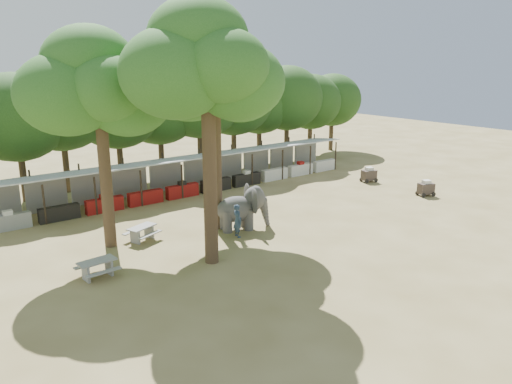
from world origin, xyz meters
TOP-DOWN VIEW (x-y plane):
  - ground at (0.00, 0.00)m, footprint 100.00×100.00m
  - vendor_stalls at (-0.00, 13.84)m, footprint 28.00×2.99m
  - yard_tree_left at (-9.13, 7.19)m, footprint 7.10×6.90m
  - yard_tree_center at (-6.13, 2.19)m, footprint 7.10×6.90m
  - yard_tree_back at (-3.13, 6.19)m, footprint 7.10×6.90m
  - backdrop_trees at (0.00, 19.00)m, footprint 46.46×5.95m
  - elephant at (-1.96, 4.99)m, footprint 3.31×2.48m
  - handler at (-3.00, 4.06)m, footprint 0.54×0.72m
  - picnic_table_near at (-10.97, 3.61)m, footprint 1.73×1.58m
  - picnic_table_far at (-7.36, 6.72)m, footprint 1.99×1.90m
  - cart_front at (12.40, 2.69)m, footprint 1.36×1.11m
  - cart_back at (12.43, 7.84)m, footprint 1.37×1.06m

SIDE VIEW (x-z plane):
  - ground at x=0.00m, z-range 0.00..0.00m
  - picnic_table_far at x=-7.36m, z-range 0.12..0.91m
  - picnic_table_near at x=-10.97m, z-range 0.13..0.94m
  - cart_front at x=12.40m, z-range -0.01..1.14m
  - cart_back at x=12.43m, z-range -0.01..1.17m
  - handler at x=-3.00m, z-range 0.00..1.84m
  - vendor_stalls at x=0.00m, z-range -0.22..2.58m
  - elephant at x=-1.96m, z-range 0.00..2.46m
  - backdrop_trees at x=0.00m, z-range 1.35..9.68m
  - yard_tree_left at x=-9.13m, z-range 2.69..13.71m
  - yard_tree_back at x=-3.13m, z-range 2.86..14.22m
  - yard_tree_center at x=-6.13m, z-range 3.19..15.23m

